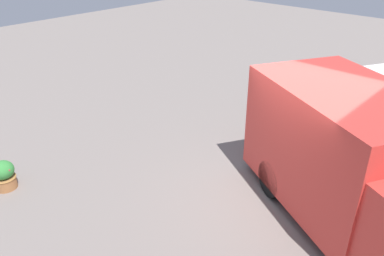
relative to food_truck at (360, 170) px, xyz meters
The scene contains 4 objects.
ground_plane 1.84m from the food_truck, 95.39° to the left, with size 40.00×40.00×0.00m, color slate.
food_truck is the anchor object (origin of this frame).
planter_flowering_far 5.48m from the food_truck, 43.40° to the left, with size 0.49×0.49×0.77m.
planter_flowering_side 7.10m from the food_truck, 123.81° to the left, with size 0.48×0.48×0.65m.
Camera 1 is at (-6.08, -3.12, 4.96)m, focal length 36.20 mm.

